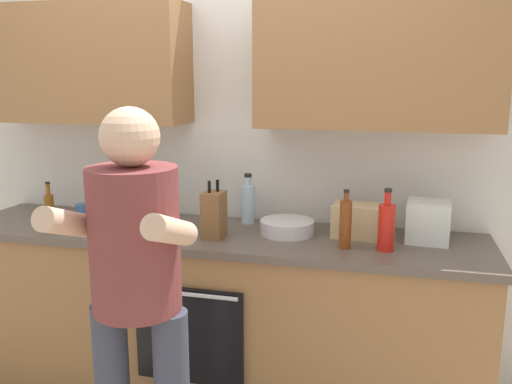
% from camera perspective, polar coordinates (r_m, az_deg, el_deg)
% --- Properties ---
extents(back_wall_unit, '(4.00, 0.38, 2.50)m').
position_cam_1_polar(back_wall_unit, '(3.05, -3.10, 8.12)').
color(back_wall_unit, silver).
rests_on(back_wall_unit, ground).
extents(counter, '(2.84, 0.67, 0.90)m').
position_cam_1_polar(counter, '(3.05, -4.41, -12.30)').
color(counter, olive).
rests_on(counter, ground).
extents(person_standing, '(0.49, 0.45, 1.60)m').
position_cam_1_polar(person_standing, '(2.15, -12.46, -9.01)').
color(person_standing, '#383D4C').
rests_on(person_standing, ground).
extents(bottle_water, '(0.08, 0.08, 0.28)m').
position_cam_1_polar(bottle_water, '(3.03, -0.84, -1.13)').
color(bottle_water, silver).
rests_on(bottle_water, counter).
extents(bottle_soy, '(0.07, 0.07, 0.33)m').
position_cam_1_polar(bottle_soy, '(2.90, -9.42, -1.47)').
color(bottle_soy, black).
rests_on(bottle_soy, counter).
extents(bottle_hotsauce, '(0.08, 0.08, 0.30)m').
position_cam_1_polar(bottle_hotsauce, '(2.63, 13.51, -3.50)').
color(bottle_hotsauce, red).
rests_on(bottle_hotsauce, counter).
extents(bottle_vinegar, '(0.06, 0.06, 0.29)m').
position_cam_1_polar(bottle_vinegar, '(2.62, 9.36, -3.27)').
color(bottle_vinegar, brown).
rests_on(bottle_vinegar, counter).
extents(bottle_syrup, '(0.05, 0.05, 0.22)m').
position_cam_1_polar(bottle_syrup, '(3.34, -20.86, -1.28)').
color(bottle_syrup, '#8C4C14').
rests_on(bottle_syrup, counter).
extents(cup_tea, '(0.08, 0.08, 0.10)m').
position_cam_1_polar(cup_tea, '(3.23, -17.67, -2.09)').
color(cup_tea, '#33598C').
rests_on(cup_tea, counter).
extents(cup_stoneware, '(0.08, 0.08, 0.11)m').
position_cam_1_polar(cup_stoneware, '(3.23, -13.27, -1.76)').
color(cup_stoneware, slate).
rests_on(cup_stoneware, counter).
extents(mixing_bowl, '(0.28, 0.28, 0.07)m').
position_cam_1_polar(mixing_bowl, '(2.85, 3.29, -3.69)').
color(mixing_bowl, silver).
rests_on(mixing_bowl, counter).
extents(knife_block, '(0.10, 0.14, 0.30)m').
position_cam_1_polar(knife_block, '(2.77, -4.44, -2.37)').
color(knife_block, brown).
rests_on(knife_block, counter).
extents(grocery_bag_produce, '(0.22, 0.21, 0.21)m').
position_cam_1_polar(grocery_bag_produce, '(2.83, 17.60, -2.97)').
color(grocery_bag_produce, silver).
rests_on(grocery_bag_produce, counter).
extents(grocery_bag_bread, '(0.26, 0.18, 0.17)m').
position_cam_1_polar(grocery_bag_bread, '(2.83, 10.58, -2.97)').
color(grocery_bag_bread, tan).
rests_on(grocery_bag_bread, counter).
extents(grocery_bag_rice, '(0.29, 0.20, 0.14)m').
position_cam_1_polar(grocery_bag_rice, '(3.01, -13.45, -2.46)').
color(grocery_bag_rice, beige).
rests_on(grocery_bag_rice, counter).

